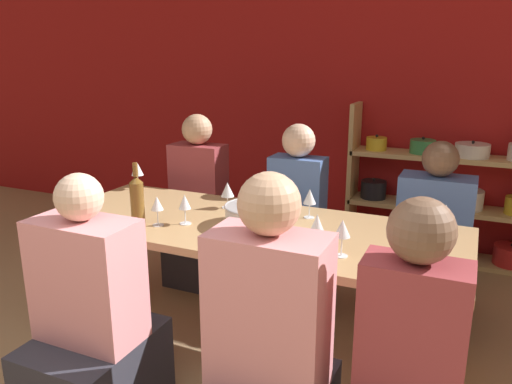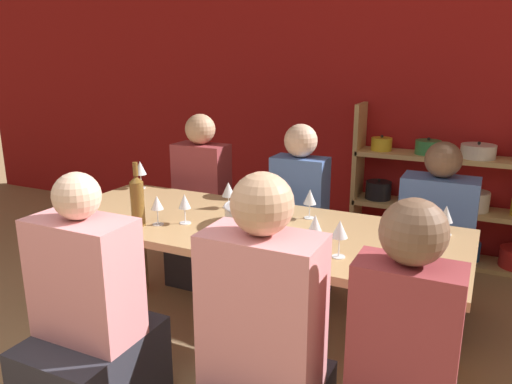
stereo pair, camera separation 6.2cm
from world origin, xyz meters
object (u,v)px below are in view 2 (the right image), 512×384
wine_glass_white_c (340,230)px  wine_glass_red_d (310,198)px  shelf_unit (452,202)px  dining_table (248,241)px  wine_glass_empty_a (157,204)px  person_far_c (433,258)px  wine_glass_white_b (228,190)px  person_far_a (298,236)px  wine_glass_white_a (140,169)px  wine_glass_red_b (446,215)px  wine_bottle_dark (137,200)px  wine_glass_red_a (315,225)px  person_near_b (262,378)px  wine_bottle_green (266,221)px  mixing_bowl (255,214)px  wine_glass_red_c (185,203)px  person_near_a (91,337)px  person_far_b (203,220)px

wine_glass_white_c → wine_glass_red_d: bearing=123.2°
shelf_unit → dining_table: shelf_unit is taller
wine_glass_empty_a → person_far_c: bearing=38.8°
wine_glass_white_b → person_far_a: (0.26, 0.49, -0.40)m
shelf_unit → wine_glass_white_a: size_ratio=8.10×
wine_glass_red_d → person_far_a: size_ratio=0.14×
wine_glass_red_b → wine_glass_white_b: 1.18m
wine_bottle_dark → wine_glass_red_a: size_ratio=2.15×
wine_glass_empty_a → wine_glass_red_d: (0.68, 0.44, 0.00)m
wine_glass_red_b → wine_glass_empty_a: wine_glass_empty_a is taller
wine_glass_empty_a → person_near_b: 1.10m
wine_bottle_green → person_far_c: bearing=61.0°
wine_glass_red_d → person_near_b: person_near_b is taller
shelf_unit → mixing_bowl: size_ratio=4.56×
person_far_a → person_far_c: bearing=-172.1°
dining_table → wine_glass_empty_a: (-0.42, -0.21, 0.21)m
wine_glass_red_c → person_near_a: size_ratio=0.14×
wine_glass_red_c → dining_table: bearing=23.2°
wine_glass_red_c → person_far_b: 1.02m
wine_glass_white_a → wine_glass_white_b: (0.74, -0.14, -0.03)m
wine_glass_white_b → person_far_a: person_far_a is taller
wine_glass_empty_a → wine_bottle_green: bearing=-8.1°
person_far_b → person_near_b: bearing=128.1°
wine_glass_red_d → person_far_a: bearing=116.5°
wine_glass_empty_a → wine_glass_white_a: bearing=134.3°
shelf_unit → wine_bottle_green: size_ratio=4.05×
wine_glass_red_d → person_near_b: (0.18, -1.00, -0.41)m
person_far_c → person_near_b: bearing=74.9°
wine_glass_empty_a → wine_glass_white_c: 0.98m
wine_glass_red_b → person_near_a: person_near_a is taller
wine_glass_white_b → person_near_a: 1.10m
wine_glass_red_a → wine_bottle_dark: bearing=-173.5°
shelf_unit → wine_glass_red_a: 2.08m
wine_glass_red_a → wine_glass_white_a: wine_glass_white_a is taller
wine_glass_white_a → person_far_c: person_far_c is taller
wine_glass_empty_a → person_far_c: 1.71m
person_far_a → person_far_b: 0.74m
wine_glass_empty_a → person_near_a: size_ratio=0.14×
dining_table → wine_glass_empty_a: wine_glass_empty_a is taller
person_near_a → wine_glass_red_b: bearing=38.4°
wine_bottle_dark → wine_glass_red_a: bearing=6.5°
wine_glass_white_b → wine_glass_red_d: size_ratio=0.93×
shelf_unit → person_far_c: shelf_unit is taller
person_near_a → wine_bottle_dark: bearing=102.8°
wine_glass_white_a → wine_glass_red_c: bearing=-35.9°
wine_glass_red_b → wine_glass_red_c: bearing=-161.9°
wine_glass_red_a → person_near_a: (-0.81, -0.62, -0.45)m
wine_glass_red_a → person_far_c: bearing=65.6°
wine_glass_white_c → person_far_a: bearing=119.9°
wine_glass_red_a → person_far_b: 1.48m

